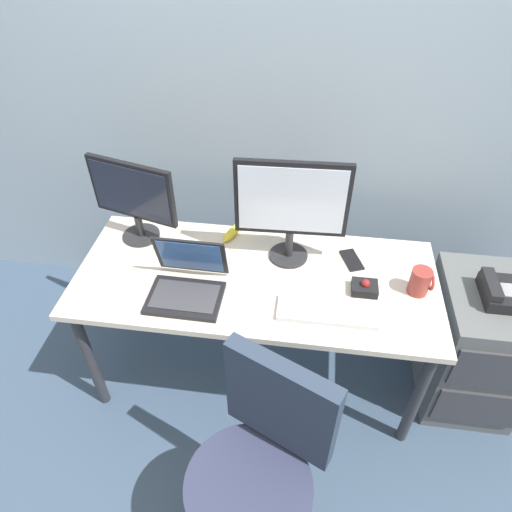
{
  "coord_description": "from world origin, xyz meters",
  "views": [
    {
      "loc": [
        0.2,
        -1.47,
        2.13
      ],
      "look_at": [
        0.0,
        0.0,
        0.82
      ],
      "focal_mm": 32.31,
      "sensor_mm": 36.0,
      "label": 1
    }
  ],
  "objects_px": {
    "monitor_main": "(291,205)",
    "monitor_side": "(133,197)",
    "laptop": "(187,282)",
    "coffee_mug": "(420,281)",
    "desk_phone": "(501,292)",
    "trackball_mouse": "(365,287)",
    "file_cabinet": "(474,345)",
    "paper_notepad": "(106,273)",
    "office_chair": "(258,480)",
    "cell_phone": "(352,260)",
    "keyboard": "(328,311)",
    "banana": "(234,231)"
  },
  "relations": [
    {
      "from": "monitor_main",
      "to": "monitor_side",
      "type": "xyz_separation_m",
      "value": [
        -0.73,
        0.05,
        -0.06
      ]
    },
    {
      "from": "laptop",
      "to": "coffee_mug",
      "type": "xyz_separation_m",
      "value": [
        0.98,
        0.13,
        0.01
      ]
    },
    {
      "from": "desk_phone",
      "to": "trackball_mouse",
      "type": "height_order",
      "value": "desk_phone"
    },
    {
      "from": "file_cabinet",
      "to": "paper_notepad",
      "type": "xyz_separation_m",
      "value": [
        -1.72,
        -0.12,
        0.37
      ]
    },
    {
      "from": "file_cabinet",
      "to": "coffee_mug",
      "type": "height_order",
      "value": "coffee_mug"
    },
    {
      "from": "office_chair",
      "to": "cell_phone",
      "type": "height_order",
      "value": "office_chair"
    },
    {
      "from": "office_chair",
      "to": "monitor_main",
      "type": "height_order",
      "value": "monitor_main"
    },
    {
      "from": "coffee_mug",
      "to": "cell_phone",
      "type": "relative_size",
      "value": 0.84
    },
    {
      "from": "monitor_side",
      "to": "cell_phone",
      "type": "distance_m",
      "value": 1.05
    },
    {
      "from": "coffee_mug",
      "to": "laptop",
      "type": "bearing_deg",
      "value": -172.19
    },
    {
      "from": "trackball_mouse",
      "to": "coffee_mug",
      "type": "bearing_deg",
      "value": 7.98
    },
    {
      "from": "laptop",
      "to": "trackball_mouse",
      "type": "xyz_separation_m",
      "value": [
        0.75,
        0.1,
        -0.03
      ]
    },
    {
      "from": "monitor_side",
      "to": "keyboard",
      "type": "distance_m",
      "value": 1.02
    },
    {
      "from": "monitor_main",
      "to": "cell_phone",
      "type": "height_order",
      "value": "monitor_main"
    },
    {
      "from": "keyboard",
      "to": "banana",
      "type": "height_order",
      "value": "banana"
    },
    {
      "from": "monitor_side",
      "to": "trackball_mouse",
      "type": "relative_size",
      "value": 3.85
    },
    {
      "from": "monitor_main",
      "to": "laptop",
      "type": "xyz_separation_m",
      "value": [
        -0.41,
        -0.28,
        -0.24
      ]
    },
    {
      "from": "file_cabinet",
      "to": "office_chair",
      "type": "relative_size",
      "value": 0.71
    },
    {
      "from": "monitor_side",
      "to": "paper_notepad",
      "type": "distance_m",
      "value": 0.37
    },
    {
      "from": "office_chair",
      "to": "paper_notepad",
      "type": "xyz_separation_m",
      "value": [
        -0.78,
        0.69,
        0.27
      ]
    },
    {
      "from": "office_chair",
      "to": "monitor_main",
      "type": "relative_size",
      "value": 1.93
    },
    {
      "from": "desk_phone",
      "to": "monitor_main",
      "type": "height_order",
      "value": "monitor_main"
    },
    {
      "from": "keyboard",
      "to": "paper_notepad",
      "type": "xyz_separation_m",
      "value": [
        -0.99,
        0.1,
        -0.01
      ]
    },
    {
      "from": "desk_phone",
      "to": "keyboard",
      "type": "bearing_deg",
      "value": -164.26
    },
    {
      "from": "paper_notepad",
      "to": "banana",
      "type": "distance_m",
      "value": 0.63
    },
    {
      "from": "laptop",
      "to": "banana",
      "type": "relative_size",
      "value": 1.65
    },
    {
      "from": "laptop",
      "to": "cell_phone",
      "type": "relative_size",
      "value": 2.21
    },
    {
      "from": "cell_phone",
      "to": "banana",
      "type": "height_order",
      "value": "banana"
    },
    {
      "from": "coffee_mug",
      "to": "trackball_mouse",
      "type": "bearing_deg",
      "value": -172.02
    },
    {
      "from": "file_cabinet",
      "to": "monitor_main",
      "type": "bearing_deg",
      "value": 173.26
    },
    {
      "from": "coffee_mug",
      "to": "paper_notepad",
      "type": "xyz_separation_m",
      "value": [
        -1.37,
        -0.08,
        -0.05
      ]
    },
    {
      "from": "laptop",
      "to": "cell_phone",
      "type": "height_order",
      "value": "laptop"
    },
    {
      "from": "cell_phone",
      "to": "file_cabinet",
      "type": "bearing_deg",
      "value": -31.59
    },
    {
      "from": "laptop",
      "to": "banana",
      "type": "xyz_separation_m",
      "value": [
        0.13,
        0.41,
        -0.03
      ]
    },
    {
      "from": "file_cabinet",
      "to": "desk_phone",
      "type": "relative_size",
      "value": 3.43
    },
    {
      "from": "office_chair",
      "to": "cell_phone",
      "type": "bearing_deg",
      "value": 71.4
    },
    {
      "from": "paper_notepad",
      "to": "cell_phone",
      "type": "distance_m",
      "value": 1.12
    },
    {
      "from": "paper_notepad",
      "to": "trackball_mouse",
      "type": "bearing_deg",
      "value": 2.4
    },
    {
      "from": "keyboard",
      "to": "laptop",
      "type": "bearing_deg",
      "value": 175.43
    },
    {
      "from": "coffee_mug",
      "to": "banana",
      "type": "distance_m",
      "value": 0.9
    },
    {
      "from": "desk_phone",
      "to": "coffee_mug",
      "type": "xyz_separation_m",
      "value": [
        -0.35,
        -0.02,
        0.04
      ]
    },
    {
      "from": "file_cabinet",
      "to": "monitor_side",
      "type": "xyz_separation_m",
      "value": [
        -1.65,
        0.16,
        0.59
      ]
    },
    {
      "from": "laptop",
      "to": "paper_notepad",
      "type": "distance_m",
      "value": 0.4
    },
    {
      "from": "keyboard",
      "to": "laptop",
      "type": "distance_m",
      "value": 0.6
    },
    {
      "from": "file_cabinet",
      "to": "office_chair",
      "type": "bearing_deg",
      "value": -139.34
    },
    {
      "from": "trackball_mouse",
      "to": "office_chair",
      "type": "bearing_deg",
      "value": -116.06
    },
    {
      "from": "trackball_mouse",
      "to": "banana",
      "type": "xyz_separation_m",
      "value": [
        -0.62,
        0.31,
        -0.0
      ]
    },
    {
      "from": "desk_phone",
      "to": "cell_phone",
      "type": "relative_size",
      "value": 1.41
    },
    {
      "from": "keyboard",
      "to": "trackball_mouse",
      "type": "distance_m",
      "value": 0.21
    },
    {
      "from": "office_chair",
      "to": "monitor_side",
      "type": "xyz_separation_m",
      "value": [
        -0.71,
        0.97,
        0.49
      ]
    }
  ]
}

